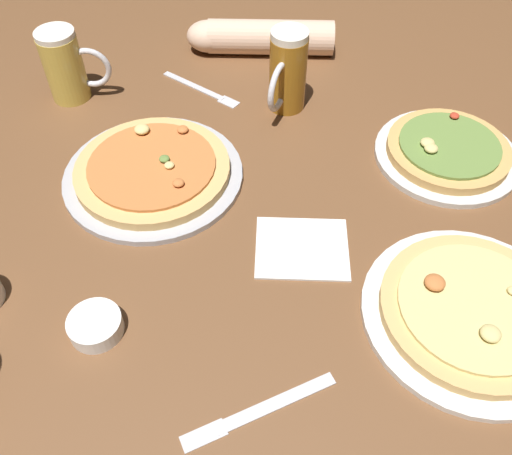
{
  "coord_description": "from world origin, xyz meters",
  "views": [
    {
      "loc": [
        0.04,
        -0.6,
        0.71
      ],
      "look_at": [
        0.0,
        0.0,
        0.02
      ],
      "focal_mm": 38.73,
      "sensor_mm": 36.0,
      "label": 1
    }
  ],
  "objects": [
    {
      "name": "ground_plane",
      "position": [
        0.0,
        0.0,
        -0.01
      ],
      "size": [
        2.4,
        2.4,
        0.03
      ],
      "primitive_type": "cube",
      "color": "brown"
    },
    {
      "name": "pizza_plate_near",
      "position": [
        0.33,
        -0.14,
        0.02
      ],
      "size": [
        0.33,
        0.33,
        0.05
      ],
      "color": "silver",
      "rests_on": "ground_plane"
    },
    {
      "name": "pizza_plate_far",
      "position": [
        -0.2,
        0.13,
        0.02
      ],
      "size": [
        0.33,
        0.33,
        0.05
      ],
      "color": "#B2B2B7",
      "rests_on": "ground_plane"
    },
    {
      "name": "pizza_plate_side",
      "position": [
        0.35,
        0.22,
        0.02
      ],
      "size": [
        0.27,
        0.27,
        0.05
      ],
      "color": "silver",
      "rests_on": "ground_plane"
    },
    {
      "name": "beer_mug_amber",
      "position": [
        0.04,
        0.36,
        0.08
      ],
      "size": [
        0.08,
        0.13,
        0.17
      ],
      "color": "#9E6619",
      "rests_on": "ground_plane"
    },
    {
      "name": "beer_mug_pale",
      "position": [
        -0.42,
        0.37,
        0.08
      ],
      "size": [
        0.14,
        0.08,
        0.15
      ],
      "color": "gold",
      "rests_on": "ground_plane"
    },
    {
      "name": "ramekin_butter",
      "position": [
        -0.22,
        -0.2,
        0.01
      ],
      "size": [
        0.08,
        0.08,
        0.03
      ],
      "primitive_type": "cylinder",
      "color": "white",
      "rests_on": "ground_plane"
    },
    {
      "name": "napkin_folded",
      "position": [
        0.08,
        -0.03,
        0.0
      ],
      "size": [
        0.16,
        0.13,
        0.01
      ],
      "primitive_type": "cube",
      "rotation": [
        0.0,
        0.0,
        0.02
      ],
      "color": "white",
      "rests_on": "ground_plane"
    },
    {
      "name": "fork_left",
      "position": [
        -0.14,
        0.41,
        0.0
      ],
      "size": [
        0.18,
        0.13,
        0.01
      ],
      "color": "silver",
      "rests_on": "ground_plane"
    },
    {
      "name": "knife_right",
      "position": [
        0.02,
        -0.31,
        0.0
      ],
      "size": [
        0.21,
        0.12,
        0.01
      ],
      "color": "silver",
      "rests_on": "ground_plane"
    },
    {
      "name": "diner_arm",
      "position": [
        -0.04,
        0.57,
        0.04
      ],
      "size": [
        0.34,
        0.09,
        0.08
      ],
      "color": "beige",
      "rests_on": "ground_plane"
    }
  ]
}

